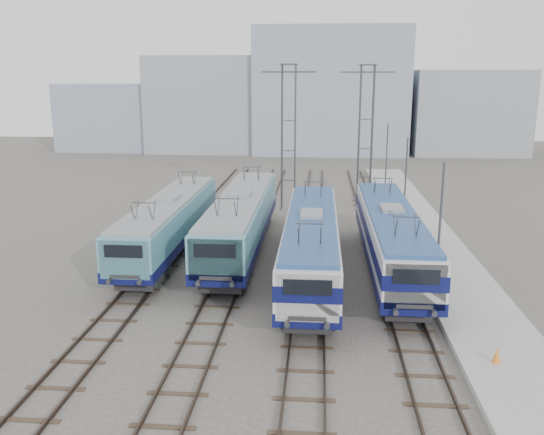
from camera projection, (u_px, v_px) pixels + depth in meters
The scene contains 16 objects.
ground at pixel (263, 309), 28.01m from camera, with size 160.00×160.00×0.00m, color #514C47.
platform at pixel (443, 261), 34.89m from camera, with size 4.00×70.00×0.30m, color #9E9E99.
locomotive_far_left at pixel (169, 221), 36.15m from camera, with size 2.76×17.40×3.28m.
locomotive_center_left at pixel (241, 219), 36.20m from camera, with size 2.93×18.53×3.49m.
locomotive_center_right at pixel (311, 241), 31.43m from camera, with size 2.83×17.91×3.37m.
locomotive_far_right at pixel (391, 234), 32.65m from camera, with size 2.84×17.95×3.37m.
catenary_tower_west at pixel (289, 131), 47.74m from camera, with size 4.50×1.20×12.00m.
catenary_tower_east at pixel (366, 129), 49.15m from camera, with size 4.50×1.20×12.00m.
mast_front at pixel (439, 233), 28.42m from camera, with size 0.12×0.12×7.00m, color #3F4247.
mast_mid at pixel (405, 188), 40.04m from camera, with size 0.12×0.12×7.00m, color #3F4247.
mast_rear at pixel (386, 163), 51.66m from camera, with size 0.12×0.12×7.00m, color #3F4247.
safety_cone at pixel (497, 355), 22.03m from camera, with size 0.32×0.32×0.62m, color orange.
building_west at pixel (211, 104), 87.51m from camera, with size 18.00×12.00×14.00m, color #8B929C.
building_center at pixel (330, 91), 85.58m from camera, with size 22.00×14.00×18.00m, color #8995A9.
building_east at pixel (466, 112), 84.68m from camera, with size 16.00×12.00×12.00m, color #8B929C.
building_far_west at pixel (110, 117), 89.28m from camera, with size 14.00×10.00×10.00m, color #8995A9.
Camera 1 is at (2.63, -26.03, 10.95)m, focal length 38.00 mm.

